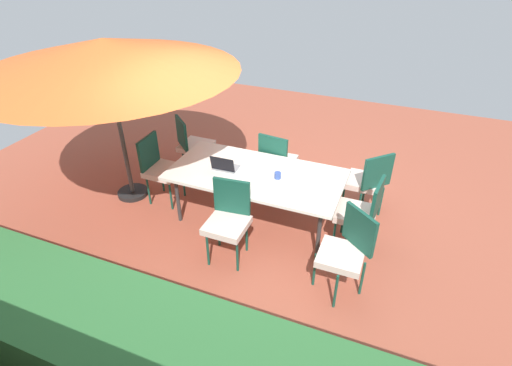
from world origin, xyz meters
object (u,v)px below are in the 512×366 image
at_px(chair_south, 277,160).
at_px(chair_northwest, 346,249).
at_px(dining_table, 256,176).
at_px(chair_southeast, 192,143).
at_px(patio_umbrella, 105,55).
at_px(chair_southwest, 368,180).
at_px(cup, 278,175).
at_px(laptop, 225,166).
at_px(chair_east, 160,166).
at_px(chair_north, 228,218).
at_px(chair_west, 362,211).

distance_m(chair_south, chair_northwest, 2.00).
bearing_deg(dining_table, chair_southeast, -28.54).
relative_size(patio_umbrella, chair_southwest, 3.38).
bearing_deg(patio_umbrella, cup, -177.09).
height_order(chair_southwest, cup, chair_southwest).
relative_size(dining_table, laptop, 6.73).
distance_m(patio_umbrella, chair_east, 1.59).
xyz_separation_m(chair_east, chair_north, (-1.40, 0.71, 0.00)).
xyz_separation_m(chair_west, chair_southeast, (2.73, -0.78, 0.00)).
bearing_deg(chair_west, chair_northwest, 2.80).
bearing_deg(laptop, patio_umbrella, 0.35).
distance_m(chair_southeast, chair_north, 1.99).
relative_size(chair_northwest, chair_southeast, 1.00).
relative_size(dining_table, chair_east, 2.25).
bearing_deg(chair_southwest, chair_northwest, 44.31).
height_order(chair_west, laptop, chair_west).
bearing_deg(chair_west, chair_south, -114.75).
height_order(dining_table, chair_southwest, chair_southwest).
bearing_deg(chair_east, chair_southwest, -76.71).
xyz_separation_m(chair_southwest, chair_east, (2.77, 0.73, 0.00)).
bearing_deg(laptop, chair_southwest, -158.52).
xyz_separation_m(chair_south, chair_southeast, (1.39, 0.01, 0.00)).
bearing_deg(chair_northwest, laptop, -164.15).
relative_size(patio_umbrella, cup, 39.68).
bearing_deg(cup, chair_east, 1.14).
relative_size(dining_table, chair_southwest, 2.25).
xyz_separation_m(dining_table, chair_west, (-1.36, 0.04, -0.14)).
xyz_separation_m(patio_umbrella, chair_north, (-1.89, 0.63, -1.50)).
height_order(dining_table, laptop, laptop).
xyz_separation_m(dining_table, chair_southeast, (1.36, -0.74, -0.14)).
bearing_deg(dining_table, laptop, 8.91).
bearing_deg(chair_east, chair_northwest, -106.30).
distance_m(chair_south, chair_north, 1.50).
bearing_deg(laptop, chair_south, -119.87).
relative_size(patio_umbrella, laptop, 10.11).
bearing_deg(chair_southeast, patio_umbrella, 98.62).
height_order(dining_table, chair_east, chair_east).
xyz_separation_m(laptop, cup, (-0.70, -0.05, -0.01)).
relative_size(chair_south, laptop, 2.99).
bearing_deg(laptop, dining_table, -172.95).
distance_m(chair_northwest, laptop, 1.89).
bearing_deg(chair_southwest, patio_umbrella, -31.59).
height_order(chair_south, chair_southwest, same).
relative_size(patio_umbrella, chair_east, 3.38).
height_order(chair_west, chair_southeast, same).
height_order(dining_table, patio_umbrella, patio_umbrella).
relative_size(chair_southwest, chair_east, 1.00).
relative_size(chair_southwest, chair_north, 1.00).
height_order(chair_west, cup, chair_west).
bearing_deg(patio_umbrella, chair_southeast, -123.33).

